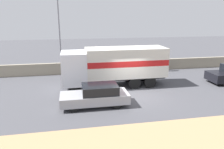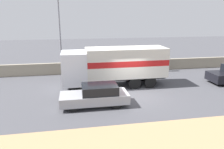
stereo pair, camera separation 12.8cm
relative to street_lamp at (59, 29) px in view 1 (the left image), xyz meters
The scene contains 6 objects.
ground_plane 9.14m from the street_lamp, 48.76° to the right, with size 80.00×80.00×0.00m, color #47474C.
stone_wall_backdrop 6.63m from the street_lamp, 11.56° to the left, with size 60.00×0.35×1.14m.
street_lamp is the anchor object (origin of this frame).
box_truck 6.18m from the street_lamp, 38.27° to the right, with size 8.33×2.50×3.13m.
car_hatchback 8.49m from the street_lamp, 71.73° to the right, with size 4.33×1.74×1.39m.
pedestrian 11.16m from the street_lamp, ahead, with size 0.36×0.36×1.65m.
Camera 1 is at (-4.30, -14.28, 5.65)m, focal length 35.00 mm.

